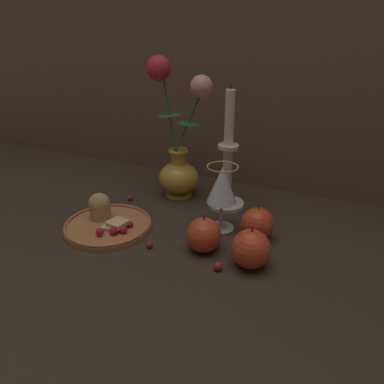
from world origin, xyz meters
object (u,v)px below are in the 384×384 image
candlestick (227,168)px  apple_beside_vase (257,224)px  plate_with_pastries (106,221)px  vase (178,153)px  wine_glass (222,187)px  apple_at_table_edge (251,249)px  apple_near_glass (204,235)px

candlestick → apple_beside_vase: size_ratio=3.66×
plate_with_pastries → candlestick: 0.34m
vase → wine_glass: 0.21m
vase → wine_glass: bearing=-34.9°
candlestick → apple_at_table_edge: (0.14, -0.24, -0.07)m
wine_glass → apple_beside_vase: 0.12m
wine_glass → apple_near_glass: size_ratio=1.80×
wine_glass → apple_near_glass: (0.00, -0.11, -0.07)m
apple_beside_vase → apple_near_glass: (-0.09, -0.10, 0.00)m
vase → apple_beside_vase: bearing=-26.2°
wine_glass → apple_at_table_edge: (0.11, -0.12, -0.07)m
plate_with_pastries → wine_glass: 0.29m
apple_beside_vase → apple_near_glass: bearing=-132.8°
wine_glass → apple_at_table_edge: size_ratio=1.72×
plate_with_pastries → apple_at_table_edge: (0.36, -0.01, 0.02)m
wine_glass → plate_with_pastries: bearing=-156.1°
vase → apple_beside_vase: size_ratio=4.37×
vase → candlestick: (0.15, -0.00, -0.02)m
plate_with_pastries → candlestick: candlestick is taller
apple_at_table_edge → wine_glass: bearing=132.2°
wine_glass → apple_beside_vase: wine_glass is taller
vase → candlestick: vase is taller
plate_with_pastries → vase: bearing=71.4°
vase → apple_at_table_edge: (0.28, -0.24, -0.09)m
candlestick → wine_glass: bearing=-76.0°
vase → apple_near_glass: bearing=-52.5°
vase → plate_with_pastries: vase is taller
apple_near_glass → apple_at_table_edge: (0.11, -0.01, 0.00)m
wine_glass → vase: bearing=145.1°
vase → apple_at_table_edge: size_ratio=4.10×
apple_beside_vase → apple_at_table_edge: apple_at_table_edge is taller
plate_with_pastries → wine_glass: bearing=23.9°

